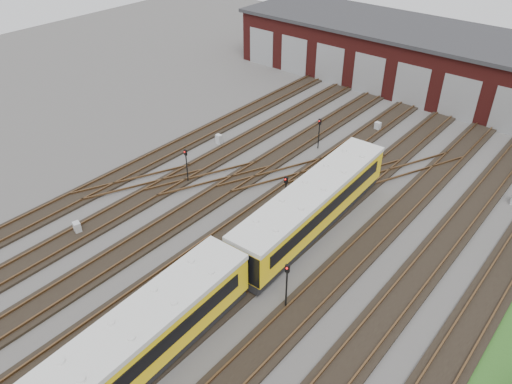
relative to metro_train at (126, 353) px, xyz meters
The scene contains 12 objects.
ground 6.54m from the metro_train, 108.72° to the left, with size 120.00×120.00×0.00m, color #403D3C.
track_network 7.10m from the metro_train, 108.47° to the left, with size 30.40×70.00×0.33m.
maintenance_shed 45.94m from the metro_train, 92.51° to the left, with size 51.00×12.50×6.35m.
metro_train is the anchor object (origin of this frame).
signal_mast_0 18.32m from the metro_train, 127.17° to the left, with size 0.24×0.23×3.02m.
signal_mast_1 26.82m from the metro_train, 103.31° to the left, with size 0.25×0.24×2.89m.
signal_mast_2 16.38m from the metro_train, 98.69° to the left, with size 0.27×0.25×3.23m.
signal_mast_3 9.34m from the metro_train, 70.43° to the left, with size 0.29×0.28×3.34m.
relay_cabinet_0 13.40m from the metro_train, 157.32° to the left, with size 0.54×0.45×0.89m, color #B7B9BD.
relay_cabinet_1 25.19m from the metro_train, 123.07° to the left, with size 0.52×0.43×0.87m, color #B7B9BD.
relay_cabinet_2 12.40m from the metro_train, 94.27° to the left, with size 0.66×0.55×1.10m, color #B7B9BD.
relay_cabinet_3 32.95m from the metro_train, 96.54° to the left, with size 0.52×0.43×0.87m, color #B7B9BD.
Camera 1 is at (16.83, -13.92, 21.94)m, focal length 35.00 mm.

